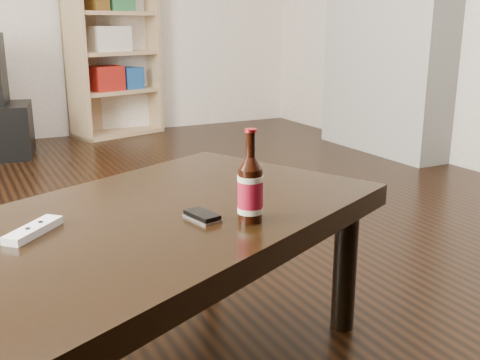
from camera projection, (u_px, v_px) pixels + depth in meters
name	position (u px, v px, depth m)	size (l,w,h in m)	color
floor	(155.00, 254.00, 2.54)	(5.00, 6.00, 0.01)	black
bookshelf	(110.00, 49.00, 5.09)	(0.88, 0.59, 1.49)	tan
coffee_table	(151.00, 236.00, 1.54)	(1.54, 1.27, 0.50)	black
beer_bottle	(250.00, 190.00, 1.44)	(0.09, 0.09, 0.24)	black
phone	(202.00, 216.00, 1.48)	(0.08, 0.11, 0.02)	silver
remote	(33.00, 230.00, 1.38)	(0.16, 0.16, 0.02)	white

